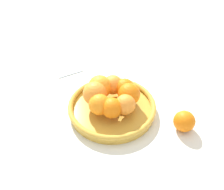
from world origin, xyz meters
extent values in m
plane|color=silver|center=(0.00, 0.00, 0.00)|extent=(4.00, 4.00, 0.00)
cylinder|color=gold|center=(0.00, 0.00, 0.01)|extent=(0.30, 0.30, 0.02)
torus|color=gold|center=(0.00, 0.00, 0.03)|extent=(0.31, 0.31, 0.02)
sphere|color=orange|center=(0.06, 0.01, 0.07)|extent=(0.07, 0.07, 0.07)
sphere|color=orange|center=(0.03, 0.05, 0.07)|extent=(0.07, 0.07, 0.07)
sphere|color=orange|center=(-0.02, 0.05, 0.08)|extent=(0.08, 0.08, 0.08)
sphere|color=orange|center=(-0.05, 0.03, 0.08)|extent=(0.08, 0.08, 0.08)
sphere|color=orange|center=(-0.06, -0.02, 0.07)|extent=(0.07, 0.07, 0.07)
sphere|color=orange|center=(-0.03, -0.05, 0.07)|extent=(0.07, 0.07, 0.07)
sphere|color=orange|center=(0.02, -0.06, 0.07)|extent=(0.07, 0.07, 0.07)
sphere|color=orange|center=(0.05, -0.02, 0.07)|extent=(0.08, 0.08, 0.08)
sphere|color=orange|center=(0.16, -0.18, 0.03)|extent=(0.07, 0.07, 0.07)
cube|color=silver|center=(-0.05, 0.33, 0.00)|extent=(0.11, 0.11, 0.01)
camera|label=1|loc=(-0.26, -0.48, 0.55)|focal=35.00mm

